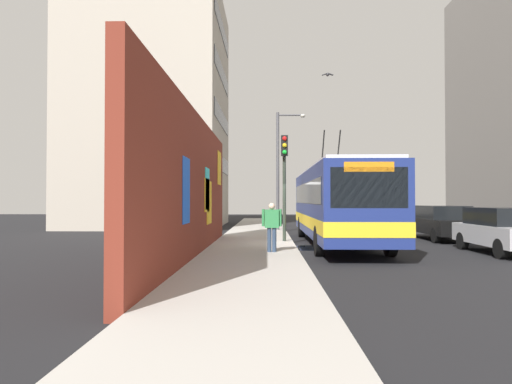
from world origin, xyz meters
TOP-DOWN VIEW (x-y plane):
  - ground_plane at (0.00, 0.00)m, footprint 80.00×80.00m
  - sidewalk_slab at (0.00, 1.60)m, footprint 48.00×3.20m
  - graffiti_wall at (-3.65, 3.35)m, footprint 14.67×0.32m
  - building_far_left at (13.96, 9.20)m, footprint 10.97×9.88m
  - city_bus at (0.88, -1.80)m, footprint 11.81×2.60m
  - parked_car_silver at (-2.10, -7.00)m, footprint 4.14×1.78m
  - parked_car_black at (3.33, -7.00)m, footprint 4.90×1.93m
  - pedestrian_at_curb at (-3.02, 0.91)m, footprint 0.22×0.65m
  - traffic_light at (0.78, 0.35)m, footprint 0.49×0.28m
  - street_lamp at (7.98, 0.27)m, footprint 0.44×1.67m
  - flying_pigeons at (4.30, -1.92)m, footprint 0.32×0.55m
  - curbside_puddle at (-0.37, -0.60)m, footprint 1.99×1.99m

SIDE VIEW (x-z plane):
  - ground_plane at x=0.00m, z-range 0.00..0.00m
  - curbside_puddle at x=-0.37m, z-range 0.00..0.00m
  - sidewalk_slab at x=0.00m, z-range 0.00..0.15m
  - parked_car_silver at x=-2.10m, z-range 0.04..1.62m
  - parked_car_black at x=3.33m, z-range 0.05..1.63m
  - pedestrian_at_curb at x=-3.02m, z-range 0.28..1.87m
  - city_bus at x=0.88m, z-range -0.71..4.22m
  - graffiti_wall at x=-3.65m, z-range 0.00..4.53m
  - traffic_light at x=0.78m, z-range 0.90..5.27m
  - street_lamp at x=7.98m, z-range 0.63..7.36m
  - flying_pigeons at x=4.30m, z-range 7.93..8.07m
  - building_far_left at x=13.96m, z-range 0.00..16.34m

